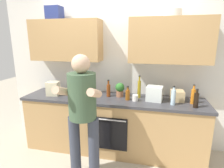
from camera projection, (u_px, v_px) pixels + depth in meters
ground_plane at (112, 149)px, 3.07m from camera, size 12.00×12.00×0.00m
back_wall_unit at (116, 58)px, 2.97m from camera, size 4.00×0.38×2.50m
counter at (112, 124)px, 2.96m from camera, size 2.84×0.67×0.90m
person_standing at (83, 109)px, 2.23m from camera, size 0.49×0.45×1.63m
bottle_soy at (196, 100)px, 2.43m from camera, size 0.06×0.06×0.26m
bottle_syrup at (128, 95)px, 2.74m from camera, size 0.07×0.07×0.21m
bottle_wine at (82, 93)px, 2.78m from camera, size 0.06×0.06×0.21m
bottle_water at (173, 97)px, 2.53m from camera, size 0.06×0.06×0.27m
bottle_vinegar at (108, 90)px, 2.90m from camera, size 0.06×0.06×0.27m
bottle_oil at (139, 88)px, 2.84m from camera, size 0.05×0.05×0.35m
bottle_juice at (193, 96)px, 2.57m from camera, size 0.06×0.06×0.28m
cup_coffee at (135, 98)px, 2.70m from camera, size 0.08×0.08×0.09m
mixing_bowl at (75, 93)px, 2.99m from camera, size 0.20×0.20×0.08m
potted_herb at (120, 89)px, 2.90m from camera, size 0.15×0.15×0.22m
grocery_bag_bread at (177, 96)px, 2.71m from camera, size 0.19×0.21×0.16m
grocery_bag_rice at (53, 89)px, 2.98m from camera, size 0.21×0.20×0.22m
grocery_bag_produce at (154, 94)px, 2.70m from camera, size 0.25×0.22×0.22m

